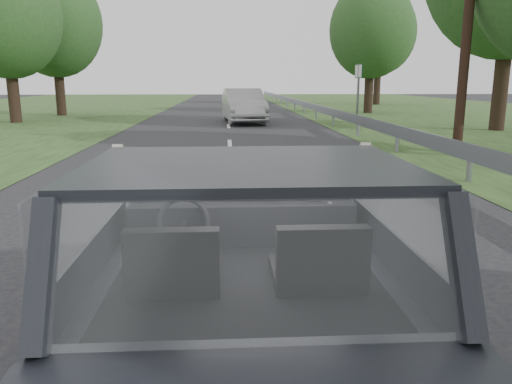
{
  "coord_description": "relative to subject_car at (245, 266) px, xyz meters",
  "views": [
    {
      "loc": [
        -0.11,
        -2.9,
        1.84
      ],
      "look_at": [
        0.1,
        0.52,
        1.08
      ],
      "focal_mm": 35.0,
      "sensor_mm": 36.0,
      "label": 1
    }
  ],
  "objects": [
    {
      "name": "tree_6",
      "position": [
        -9.1,
        25.35,
        3.0
      ],
      "size": [
        5.46,
        5.46,
        7.46
      ],
      "primitive_type": null,
      "rotation": [
        0.0,
        0.0,
        0.12
      ],
      "color": "#21501F",
      "rests_on": "ground"
    },
    {
      "name": "utility_pole",
      "position": [
        5.72,
        9.32,
        2.96
      ],
      "size": [
        0.27,
        0.27,
        7.37
      ],
      "primitive_type": "cylinder",
      "rotation": [
        0.0,
        0.0,
        -0.16
      ],
      "color": "black",
      "rests_on": "ground"
    },
    {
      "name": "cat",
      "position": [
        0.1,
        0.66,
        0.36
      ],
      "size": [
        0.61,
        0.29,
        0.26
      ],
      "primitive_type": "ellipsoid",
      "rotation": [
        0.0,
        0.0,
        -0.19
      ],
      "color": "gray",
      "rests_on": "dashboard"
    },
    {
      "name": "steering_wheel",
      "position": [
        -0.4,
        0.33,
        0.2
      ],
      "size": [
        0.36,
        0.36,
        0.04
      ],
      "primitive_type": "torus",
      "color": "black",
      "rests_on": "dashboard"
    },
    {
      "name": "dashboard",
      "position": [
        0.0,
        0.62,
        0.12
      ],
      "size": [
        1.58,
        0.45,
        0.3
      ],
      "primitive_type": "cube",
      "color": "black",
      "rests_on": "subject_car"
    },
    {
      "name": "driver_seat",
      "position": [
        -0.4,
        -0.29,
        0.16
      ],
      "size": [
        0.5,
        0.72,
        0.42
      ],
      "primitive_type": "cube",
      "color": "black",
      "rests_on": "subject_car"
    },
    {
      "name": "guardrail",
      "position": [
        4.3,
        10.0,
        -0.15
      ],
      "size": [
        0.05,
        90.0,
        0.32
      ],
      "primitive_type": "cube",
      "color": "gray",
      "rests_on": "ground"
    },
    {
      "name": "other_car",
      "position": [
        0.7,
        19.92,
        0.04
      ],
      "size": [
        2.23,
        4.77,
        1.52
      ],
      "primitive_type": "imported",
      "rotation": [
        0.0,
        0.0,
        0.09
      ],
      "color": "#ADADAD",
      "rests_on": "ground"
    },
    {
      "name": "subject_car",
      "position": [
        0.0,
        0.0,
        0.0
      ],
      "size": [
        1.8,
        4.0,
        1.45
      ],
      "primitive_type": "cube",
      "color": "black",
      "rests_on": "ground"
    },
    {
      "name": "tree_2",
      "position": [
        8.29,
        26.48,
        2.92
      ],
      "size": [
        6.36,
        6.36,
        7.29
      ],
      "primitive_type": null,
      "rotation": [
        0.0,
        0.0,
        0.42
      ],
      "color": "#21501F",
      "rests_on": "ground"
    },
    {
      "name": "tree_3",
      "position": [
        11.97,
        37.06,
        3.54
      ],
      "size": [
        7.15,
        7.15,
        8.54
      ],
      "primitive_type": null,
      "rotation": [
        0.0,
        0.0,
        -0.33
      ],
      "color": "#21501F",
      "rests_on": "ground"
    },
    {
      "name": "highway_sign",
      "position": [
        5.92,
        19.9,
        0.57
      ],
      "size": [
        0.15,
        1.04,
        2.59
      ],
      "primitive_type": "cube",
      "rotation": [
        0.0,
        0.0,
        0.04
      ],
      "color": "#0F411B",
      "rests_on": "ground"
    },
    {
      "name": "tree_5",
      "position": [
        -9.62,
        20.52,
        2.84
      ],
      "size": [
        5.93,
        5.93,
        7.13
      ],
      "primitive_type": null,
      "rotation": [
        0.0,
        0.0,
        0.31
      ],
      "color": "#21501F",
      "rests_on": "ground"
    },
    {
      "name": "ground",
      "position": [
        0.0,
        0.0,
        -0.72
      ],
      "size": [
        140.0,
        140.0,
        0.0
      ],
      "primitive_type": "plane",
      "color": "#373737",
      "rests_on": "ground"
    },
    {
      "name": "passenger_seat",
      "position": [
        0.4,
        -0.29,
        0.16
      ],
      "size": [
        0.5,
        0.72,
        0.42
      ],
      "primitive_type": "cube",
      "color": "black",
      "rests_on": "subject_car"
    }
  ]
}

